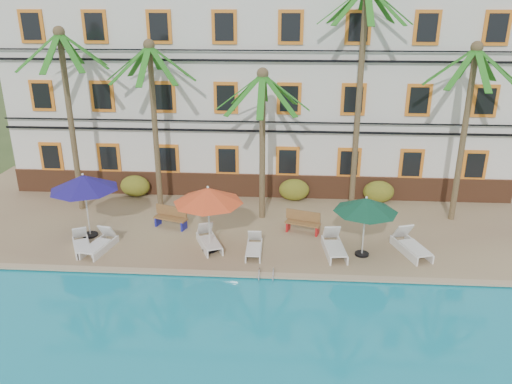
# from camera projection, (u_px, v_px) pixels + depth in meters

# --- Properties ---
(ground) EXTENTS (100.00, 100.00, 0.00)m
(ground) POSITION_uv_depth(u_px,v_px,m) (245.00, 269.00, 18.95)
(ground) COLOR #384C23
(ground) RESTS_ON ground
(pool_deck) EXTENTS (30.00, 12.00, 0.25)m
(pool_deck) POSITION_uv_depth(u_px,v_px,m) (254.00, 214.00, 23.57)
(pool_deck) COLOR tan
(pool_deck) RESTS_ON ground
(pool_coping) EXTENTS (30.00, 0.35, 0.06)m
(pool_coping) POSITION_uv_depth(u_px,v_px,m) (243.00, 274.00, 18.01)
(pool_coping) COLOR tan
(pool_coping) RESTS_ON pool_deck
(hotel_building) EXTENTS (25.40, 6.44, 10.22)m
(hotel_building) POSITION_uv_depth(u_px,v_px,m) (261.00, 86.00, 26.35)
(hotel_building) COLOR silver
(hotel_building) RESTS_ON pool_deck
(palm_a) EXTENTS (3.99, 3.99, 8.33)m
(palm_a) POSITION_uv_depth(u_px,v_px,m) (68.00, 98.00, 22.01)
(palm_a) COLOR brown
(palm_a) RESTS_ON pool_deck
(palm_b) EXTENTS (3.99, 3.99, 7.78)m
(palm_b) POSITION_uv_depth(u_px,v_px,m) (153.00, 104.00, 22.41)
(palm_b) COLOR brown
(palm_b) RESTS_ON pool_deck
(palm_c) EXTENTS (3.99, 3.99, 6.73)m
(palm_c) POSITION_uv_depth(u_px,v_px,m) (262.00, 124.00, 21.37)
(palm_c) COLOR brown
(palm_c) RESTS_ON pool_deck
(palm_d) EXTENTS (3.99, 3.99, 10.15)m
(palm_d) POSITION_uv_depth(u_px,v_px,m) (361.00, 74.00, 21.59)
(palm_d) COLOR brown
(palm_d) RESTS_ON pool_deck
(palm_e) EXTENTS (3.99, 3.99, 7.80)m
(palm_e) POSITION_uv_depth(u_px,v_px,m) (467.00, 110.00, 20.95)
(palm_e) COLOR brown
(palm_e) RESTS_ON pool_deck
(shrub_left) EXTENTS (1.50, 0.90, 1.10)m
(shrub_left) POSITION_uv_depth(u_px,v_px,m) (135.00, 186.00, 25.22)
(shrub_left) COLOR #275117
(shrub_left) RESTS_ON pool_deck
(shrub_mid) EXTENTS (1.50, 0.90, 1.10)m
(shrub_mid) POSITION_uv_depth(u_px,v_px,m) (294.00, 190.00, 24.70)
(shrub_mid) COLOR #275117
(shrub_mid) RESTS_ON pool_deck
(shrub_right) EXTENTS (1.50, 0.90, 1.10)m
(shrub_right) POSITION_uv_depth(u_px,v_px,m) (379.00, 192.00, 24.44)
(shrub_right) COLOR #275117
(shrub_right) RESTS_ON pool_deck
(umbrella_blue) EXTENTS (2.80, 2.80, 2.79)m
(umbrella_blue) POSITION_uv_depth(u_px,v_px,m) (84.00, 183.00, 20.23)
(umbrella_blue) COLOR black
(umbrella_blue) RESTS_ON pool_deck
(umbrella_red) EXTENTS (2.73, 2.73, 2.72)m
(umbrella_red) POSITION_uv_depth(u_px,v_px,m) (208.00, 196.00, 19.03)
(umbrella_red) COLOR black
(umbrella_red) RESTS_ON pool_deck
(umbrella_green) EXTENTS (2.46, 2.46, 2.46)m
(umbrella_green) POSITION_uv_depth(u_px,v_px,m) (366.00, 205.00, 18.74)
(umbrella_green) COLOR black
(umbrella_green) RESTS_ON pool_deck
(lounger_a) EXTENTS (1.31, 1.77, 0.80)m
(lounger_a) POSITION_uv_depth(u_px,v_px,m) (82.00, 244.00, 19.81)
(lounger_a) COLOR silver
(lounger_a) RESTS_ON pool_deck
(lounger_b) EXTENTS (1.02, 1.94, 0.87)m
(lounger_b) POSITION_uv_depth(u_px,v_px,m) (100.00, 244.00, 19.75)
(lounger_b) COLOR silver
(lounger_b) RESTS_ON pool_deck
(lounger_c) EXTENTS (1.35, 1.97, 0.88)m
(lounger_c) POSITION_uv_depth(u_px,v_px,m) (209.00, 240.00, 20.05)
(lounger_c) COLOR silver
(lounger_c) RESTS_ON pool_deck
(lounger_d) EXTENTS (0.61, 1.66, 0.78)m
(lounger_d) POSITION_uv_depth(u_px,v_px,m) (254.00, 247.00, 19.54)
(lounger_d) COLOR silver
(lounger_d) RESTS_ON pool_deck
(lounger_e) EXTENTS (0.93, 2.05, 0.94)m
(lounger_e) POSITION_uv_depth(u_px,v_px,m) (334.00, 246.00, 19.53)
(lounger_e) COLOR silver
(lounger_e) RESTS_ON pool_deck
(lounger_f) EXTENTS (1.34, 2.19, 0.97)m
(lounger_f) POSITION_uv_depth(u_px,v_px,m) (411.00, 245.00, 19.56)
(lounger_f) COLOR silver
(lounger_f) RESTS_ON pool_deck
(bench_left) EXTENTS (1.57, 0.92, 0.93)m
(bench_left) POSITION_uv_depth(u_px,v_px,m) (172.00, 217.00, 21.78)
(bench_left) COLOR olive
(bench_left) RESTS_ON pool_deck
(bench_right) EXTENTS (1.57, 0.90, 0.93)m
(bench_right) POSITION_uv_depth(u_px,v_px,m) (303.00, 222.00, 21.28)
(bench_right) COLOR olive
(bench_right) RESTS_ON pool_deck
(pool_ladder) EXTENTS (0.54, 0.74, 0.74)m
(pool_ladder) POSITION_uv_depth(u_px,v_px,m) (266.00, 277.00, 17.87)
(pool_ladder) COLOR silver
(pool_ladder) RESTS_ON ground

